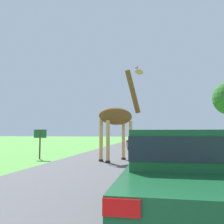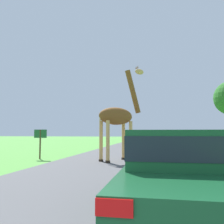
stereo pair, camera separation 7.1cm
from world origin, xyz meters
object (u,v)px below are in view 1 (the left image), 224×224
car_lead_maroon (182,170)px  sign_post (40,138)px  car_queue_left (145,138)px  giraffe_near_road (118,116)px  car_queue_right (141,141)px  car_far_ahead (161,139)px

car_lead_maroon → sign_post: size_ratio=2.86×
car_lead_maroon → car_queue_left: car_lead_maroon is taller
car_lead_maroon → giraffe_near_road: bearing=106.7°
giraffe_near_road → car_queue_right: bearing=131.5°
giraffe_near_road → car_far_ahead: size_ratio=1.03×
sign_post → car_queue_right: bearing=62.0°
car_far_ahead → car_lead_maroon: bearing=-90.3°
giraffe_near_road → car_queue_left: 18.61m
car_queue_left → car_far_ahead: 4.92m
car_queue_right → car_far_ahead: size_ratio=0.95×
giraffe_near_road → car_queue_left: bearing=133.4°
giraffe_near_road → car_queue_right: size_ratio=1.08×
car_queue_right → sign_post: (-4.71, -8.86, 0.38)m
giraffe_near_road → car_queue_right: 9.06m
car_queue_right → car_queue_left: bearing=90.3°
car_queue_right → car_queue_left: car_queue_left is taller
car_queue_right → sign_post: bearing=-118.0°
giraffe_near_road → car_far_ahead: 14.27m
sign_post → giraffe_near_road: bearing=-0.7°
car_lead_maroon → car_queue_right: size_ratio=0.96×
car_lead_maroon → car_far_ahead: size_ratio=0.91×
giraffe_near_road → car_queue_left: size_ratio=1.26×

